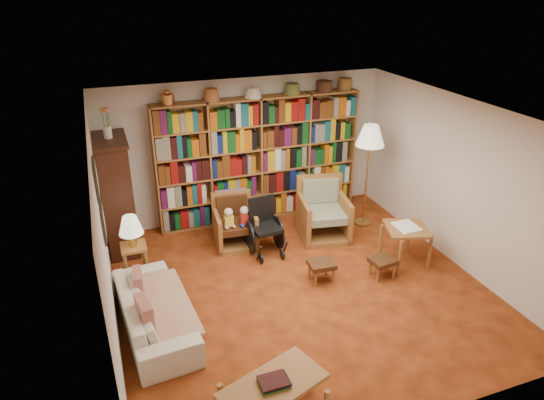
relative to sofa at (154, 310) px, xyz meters
name	(u,v)px	position (x,y,z in m)	size (l,w,h in m)	color
floor	(300,287)	(2.05, 0.20, -0.27)	(5.00, 5.00, 0.00)	#A44519
ceiling	(305,115)	(2.05, 0.20, 2.23)	(5.00, 5.00, 0.00)	white
wall_back	(246,150)	(2.05, 2.70, 0.98)	(5.00, 5.00, 0.00)	silver
wall_front	(415,325)	(2.05, -2.30, 0.98)	(5.00, 5.00, 0.00)	silver
wall_left	(104,241)	(-0.45, 0.20, 0.98)	(5.00, 5.00, 0.00)	silver
wall_right	(457,183)	(4.55, 0.20, 0.98)	(5.00, 5.00, 0.00)	silver
bookshelf	(260,156)	(2.25, 2.52, 0.90)	(3.60, 0.30, 2.42)	#A05F31
curio_cabinet	(117,194)	(-0.20, 2.20, 0.68)	(0.50, 0.95, 2.40)	#371A0F
framed_pictures	(100,201)	(-0.43, 0.50, 1.35)	(0.03, 0.52, 0.97)	black
sofa	(154,310)	(0.00, 0.00, 0.00)	(0.73, 1.87, 0.55)	beige
sofa_throw	(158,308)	(0.05, 0.00, 0.03)	(0.78, 1.46, 0.04)	beige
cushion_left	(139,285)	(-0.13, 0.35, 0.18)	(0.11, 0.35, 0.35)	maroon
cushion_right	(145,318)	(-0.13, -0.35, 0.18)	(0.12, 0.39, 0.39)	maroon
side_table_lamp	(135,255)	(-0.10, 1.21, 0.12)	(0.35, 0.35, 0.55)	#A05F31
table_lamp	(131,226)	(-0.10, 1.21, 0.59)	(0.34, 0.34, 0.46)	#B6863A
armchair_leather	(234,223)	(1.53, 1.76, 0.07)	(0.72, 0.76, 0.83)	#A05F31
armchair_sage	(321,214)	(3.00, 1.53, 0.10)	(0.93, 0.95, 0.98)	#A05F31
wheelchair	(264,228)	(1.91, 1.33, 0.13)	(0.51, 0.71, 0.89)	black
floor_lamp	(370,140)	(3.87, 1.60, 1.29)	(0.48, 0.48, 1.81)	#B6863A
side_table_papers	(406,233)	(3.79, 0.24, 0.25)	(0.76, 0.76, 0.65)	#A05F31
footstool_a	(321,265)	(2.40, 0.23, -0.02)	(0.39, 0.34, 0.31)	#462312
footstool_b	(383,262)	(3.28, 0.03, -0.03)	(0.39, 0.34, 0.30)	#462312
coffee_table	(273,388)	(0.93, -1.75, 0.09)	(1.17, 0.84, 0.47)	#A05F31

